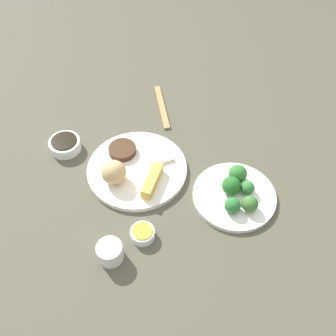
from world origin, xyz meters
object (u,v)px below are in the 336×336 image
Objects in this scene: teacup at (110,252)px; chopsticks_pair at (162,107)px; sauce_ramekin_hot_mustard at (143,234)px; main_plate at (137,169)px; broccoli_plate at (234,196)px; soy_sauce_bowl at (65,145)px.

teacup reaches higher than chopsticks_pair.
sauce_ramekin_hot_mustard is at bearing -51.23° from teacup.
main_plate reaches higher than broccoli_plate.
main_plate is 3.07× the size of soy_sauce_bowl.
broccoli_plate is 3.60× the size of teacup.
sauce_ramekin_hot_mustard is (-0.31, -0.26, -0.00)m from soy_sauce_bowl.
broccoli_plate is 0.43m from chopsticks_pair.
broccoli_plate is 3.67× the size of sauce_ramekin_hot_mustard.
sauce_ramekin_hot_mustard is (-0.22, -0.03, 0.01)m from main_plate.
main_plate is 4.55× the size of teacup.
main_plate is at bearing -110.03° from soy_sauce_bowl.
teacup is (-0.28, 0.05, 0.02)m from main_plate.
chopsticks_pair is at bearing -55.85° from soy_sauce_bowl.
teacup reaches higher than broccoli_plate.
chopsticks_pair is at bearing -3.69° from sauce_ramekin_hot_mustard.
chopsticks_pair is (0.29, -0.06, -0.00)m from main_plate.
sauce_ramekin_hot_mustard is at bearing 176.31° from chopsticks_pair.
main_plate is 0.30m from broccoli_plate.
chopsticks_pair is at bearing -10.87° from teacup.
teacup is (-0.37, -0.19, 0.01)m from soy_sauce_bowl.
chopsticks_pair is (0.20, -0.30, -0.01)m from soy_sauce_bowl.
broccoli_plate is 0.28m from sauce_ramekin_hot_mustard.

